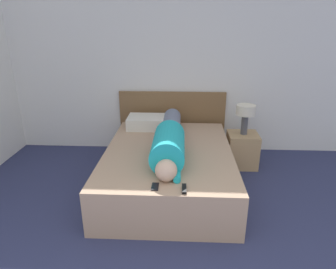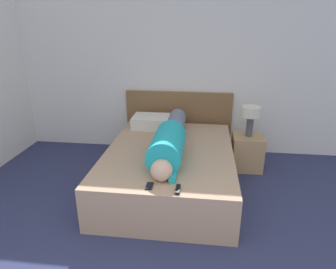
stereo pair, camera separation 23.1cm
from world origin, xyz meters
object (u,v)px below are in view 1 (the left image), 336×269
(pillow_near_headboard, at_px, (150,122))
(cell_phone, at_px, (155,187))
(table_lamp, at_px, (246,113))
(tv_remote, at_px, (184,189))
(bed, at_px, (169,168))
(nightstand, at_px, (242,150))
(person_lying, at_px, (169,140))

(pillow_near_headboard, height_order, cell_phone, pillow_near_headboard)
(table_lamp, distance_m, tv_remote, 1.74)
(cell_phone, bearing_deg, bed, 84.47)
(bed, distance_m, nightstand, 1.17)
(bed, distance_m, table_lamp, 1.28)
(bed, bearing_deg, cell_phone, -95.53)
(bed, bearing_deg, person_lying, -79.70)
(bed, distance_m, pillow_near_headboard, 0.89)
(bed, height_order, tv_remote, tv_remote)
(table_lamp, xyz_separation_m, cell_phone, (-1.08, -1.48, -0.28))
(bed, height_order, table_lamp, table_lamp)
(nightstand, relative_size, pillow_near_headboard, 0.75)
(pillow_near_headboard, bearing_deg, table_lamp, -7.22)
(nightstand, xyz_separation_m, table_lamp, (0.00, 0.00, 0.54))
(bed, distance_m, tv_remote, 0.96)
(nightstand, bearing_deg, person_lying, -145.62)
(table_lamp, distance_m, person_lying, 1.20)
(cell_phone, bearing_deg, table_lamp, 53.82)
(nightstand, height_order, tv_remote, tv_remote)
(bed, bearing_deg, tv_remote, -78.52)
(nightstand, height_order, table_lamp, table_lamp)
(person_lying, xyz_separation_m, tv_remote, (0.17, -0.84, -0.14))
(table_lamp, relative_size, cell_phone, 3.12)
(person_lying, xyz_separation_m, cell_phone, (-0.10, -0.80, -0.15))
(bed, xyz_separation_m, nightstand, (1.00, 0.61, -0.01))
(person_lying, bearing_deg, bed, 100.30)
(person_lying, height_order, pillow_near_headboard, person_lying)
(person_lying, bearing_deg, tv_remote, -78.44)
(nightstand, relative_size, cell_phone, 3.65)
(nightstand, distance_m, cell_phone, 1.85)
(cell_phone, bearing_deg, nightstand, 53.82)
(tv_remote, bearing_deg, pillow_near_headboard, 106.06)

